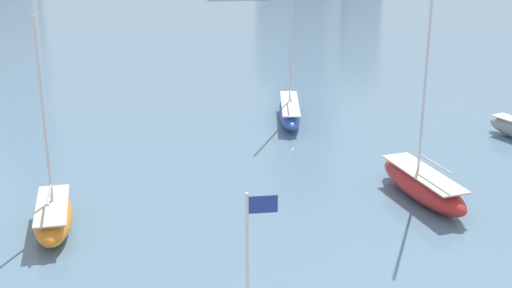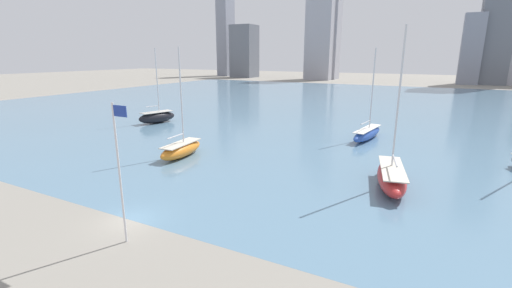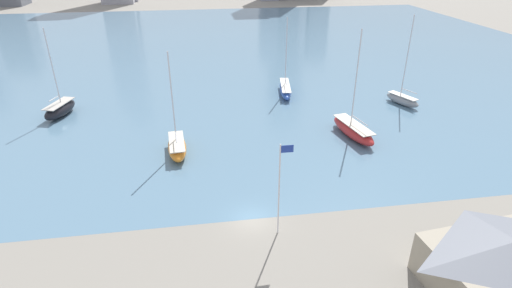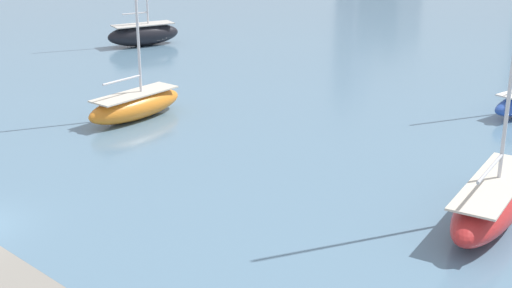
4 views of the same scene
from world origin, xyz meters
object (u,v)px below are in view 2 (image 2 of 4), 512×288
object	(u,v)px
flag_pole	(120,169)
sailboat_black	(157,117)
sailboat_blue	(367,133)
sailboat_red	(392,176)
sailboat_orange	(181,149)

from	to	relation	value
flag_pole	sailboat_black	world-z (taller)	sailboat_black
sailboat_blue	sailboat_black	world-z (taller)	sailboat_black
sailboat_blue	sailboat_red	world-z (taller)	sailboat_red
sailboat_orange	sailboat_black	distance (m)	24.40
sailboat_blue	sailboat_red	size ratio (longest dim) A/B	0.90
sailboat_red	sailboat_black	bearing A→B (deg)	150.66
sailboat_black	sailboat_blue	bearing A→B (deg)	24.60
flag_pole	sailboat_blue	world-z (taller)	sailboat_blue
flag_pole	sailboat_black	bearing A→B (deg)	130.56
flag_pole	sailboat_blue	distance (m)	39.49
flag_pole	sailboat_black	distance (m)	44.25
flag_pole	sailboat_red	distance (m)	24.45
sailboat_blue	sailboat_black	bearing A→B (deg)	-164.05
sailboat_black	flag_pole	bearing A→B (deg)	-31.97
sailboat_orange	sailboat_red	xyz separation A→B (m)	(24.66, 1.27, 0.08)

